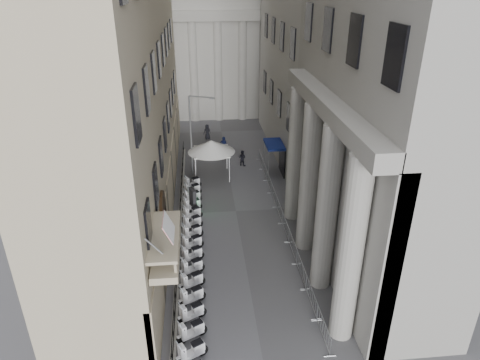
# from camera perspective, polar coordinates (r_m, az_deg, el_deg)

# --- Properties ---
(iron_fence) EXTENTS (0.30, 28.00, 1.40)m
(iron_fence) POSITION_cam_1_polar(r_m,az_deg,el_deg) (32.73, -7.92, -5.54)
(iron_fence) COLOR black
(iron_fence) RESTS_ON ground
(blue_awning) EXTENTS (1.60, 3.00, 3.00)m
(blue_awning) POSITION_cam_1_polar(r_m,az_deg,el_deg) (40.33, 4.45, 0.91)
(blue_awning) COLOR navy
(blue_awning) RESTS_ON ground
(scooter_1) EXTENTS (1.50, 1.14, 1.50)m
(scooter_1) POSITION_cam_1_polar(r_m,az_deg,el_deg) (22.54, -6.37, -22.74)
(scooter_1) COLOR white
(scooter_1) RESTS_ON ground
(scooter_2) EXTENTS (1.50, 1.14, 1.50)m
(scooter_2) POSITION_cam_1_polar(r_m,az_deg,el_deg) (23.45, -6.36, -20.33)
(scooter_2) COLOR white
(scooter_2) RESTS_ON ground
(scooter_3) EXTENTS (1.50, 1.14, 1.50)m
(scooter_3) POSITION_cam_1_polar(r_m,az_deg,el_deg) (24.38, -6.36, -18.11)
(scooter_3) COLOR white
(scooter_3) RESTS_ON ground
(scooter_4) EXTENTS (1.50, 1.14, 1.50)m
(scooter_4) POSITION_cam_1_polar(r_m,az_deg,el_deg) (25.36, -6.35, -16.05)
(scooter_4) COLOR white
(scooter_4) RESTS_ON ground
(scooter_5) EXTENTS (1.50, 1.14, 1.50)m
(scooter_5) POSITION_cam_1_polar(r_m,az_deg,el_deg) (26.36, -6.35, -14.15)
(scooter_5) COLOR white
(scooter_5) RESTS_ON ground
(scooter_6) EXTENTS (1.50, 1.14, 1.50)m
(scooter_6) POSITION_cam_1_polar(r_m,az_deg,el_deg) (27.39, -6.35, -12.39)
(scooter_6) COLOR white
(scooter_6) RESTS_ON ground
(scooter_7) EXTENTS (1.50, 1.14, 1.50)m
(scooter_7) POSITION_cam_1_polar(r_m,az_deg,el_deg) (28.44, -6.34, -10.76)
(scooter_7) COLOR white
(scooter_7) RESTS_ON ground
(scooter_8) EXTENTS (1.50, 1.14, 1.50)m
(scooter_8) POSITION_cam_1_polar(r_m,az_deg,el_deg) (29.52, -6.34, -9.24)
(scooter_8) COLOR white
(scooter_8) RESTS_ON ground
(scooter_9) EXTENTS (1.50, 1.14, 1.50)m
(scooter_9) POSITION_cam_1_polar(r_m,az_deg,el_deg) (30.61, -6.34, -7.84)
(scooter_9) COLOR white
(scooter_9) RESTS_ON ground
(scooter_10) EXTENTS (1.50, 1.14, 1.50)m
(scooter_10) POSITION_cam_1_polar(r_m,az_deg,el_deg) (31.73, -6.34, -6.53)
(scooter_10) COLOR white
(scooter_10) RESTS_ON ground
(scooter_11) EXTENTS (1.50, 1.14, 1.50)m
(scooter_11) POSITION_cam_1_polar(r_m,az_deg,el_deg) (32.85, -6.33, -5.31)
(scooter_11) COLOR white
(scooter_11) RESTS_ON ground
(scooter_12) EXTENTS (1.50, 1.14, 1.50)m
(scooter_12) POSITION_cam_1_polar(r_m,az_deg,el_deg) (34.00, -6.33, -4.17)
(scooter_12) COLOR white
(scooter_12) RESTS_ON ground
(scooter_13) EXTENTS (1.50, 1.14, 1.50)m
(scooter_13) POSITION_cam_1_polar(r_m,az_deg,el_deg) (35.15, -6.33, -3.11)
(scooter_13) COLOR white
(scooter_13) RESTS_ON ground
(scooter_14) EXTENTS (1.50, 1.14, 1.50)m
(scooter_14) POSITION_cam_1_polar(r_m,az_deg,el_deg) (36.31, -6.33, -2.11)
(scooter_14) COLOR white
(scooter_14) RESTS_ON ground
(scooter_15) EXTENTS (1.50, 1.14, 1.50)m
(scooter_15) POSITION_cam_1_polar(r_m,az_deg,el_deg) (37.49, -6.33, -1.18)
(scooter_15) COLOR white
(scooter_15) RESTS_ON ground
(barrier_0) EXTENTS (0.60, 2.40, 1.10)m
(barrier_0) POSITION_cam_1_polar(r_m,az_deg,el_deg) (23.76, 10.99, -19.97)
(barrier_0) COLOR #AAACB1
(barrier_0) RESTS_ON ground
(barrier_1) EXTENTS (0.60, 2.40, 1.10)m
(barrier_1) POSITION_cam_1_polar(r_m,az_deg,el_deg) (25.49, 9.42, -16.03)
(barrier_1) COLOR #AAACB1
(barrier_1) RESTS_ON ground
(barrier_2) EXTENTS (0.60, 2.40, 1.10)m
(barrier_2) POSITION_cam_1_polar(r_m,az_deg,el_deg) (27.33, 8.11, -12.60)
(barrier_2) COLOR #AAACB1
(barrier_2) RESTS_ON ground
(barrier_3) EXTENTS (0.60, 2.40, 1.10)m
(barrier_3) POSITION_cam_1_polar(r_m,az_deg,el_deg) (29.28, 7.00, -9.61)
(barrier_3) COLOR #AAACB1
(barrier_3) RESTS_ON ground
(barrier_4) EXTENTS (0.60, 2.40, 1.10)m
(barrier_4) POSITION_cam_1_polar(r_m,az_deg,el_deg) (31.30, 6.04, -7.00)
(barrier_4) COLOR #AAACB1
(barrier_4) RESTS_ON ground
(barrier_5) EXTENTS (0.60, 2.40, 1.10)m
(barrier_5) POSITION_cam_1_polar(r_m,az_deg,el_deg) (33.39, 5.21, -4.71)
(barrier_5) COLOR #AAACB1
(barrier_5) RESTS_ON ground
(barrier_6) EXTENTS (0.60, 2.40, 1.10)m
(barrier_6) POSITION_cam_1_polar(r_m,az_deg,el_deg) (35.53, 4.49, -2.69)
(barrier_6) COLOR #AAACB1
(barrier_6) RESTS_ON ground
(barrier_7) EXTENTS (0.60, 2.40, 1.10)m
(barrier_7) POSITION_cam_1_polar(r_m,az_deg,el_deg) (37.72, 3.85, -0.90)
(barrier_7) COLOR #AAACB1
(barrier_7) RESTS_ON ground
(barrier_8) EXTENTS (0.60, 2.40, 1.10)m
(barrier_8) POSITION_cam_1_polar(r_m,az_deg,el_deg) (39.94, 3.28, 0.69)
(barrier_8) COLOR #AAACB1
(barrier_8) RESTS_ON ground
(barrier_9) EXTENTS (0.60, 2.40, 1.10)m
(barrier_9) POSITION_cam_1_polar(r_m,az_deg,el_deg) (42.19, 2.77, 2.12)
(barrier_9) COLOR #AAACB1
(barrier_9) RESTS_ON ground
(security_tent) EXTENTS (4.27, 4.27, 3.47)m
(security_tent) POSITION_cam_1_polar(r_m,az_deg,el_deg) (38.67, -3.83, 4.48)
(security_tent) COLOR white
(security_tent) RESTS_ON ground
(street_lamp) EXTENTS (2.30, 1.05, 7.45)m
(street_lamp) POSITION_cam_1_polar(r_m,az_deg,el_deg) (38.70, -6.24, 6.77)
(street_lamp) COLOR gray
(street_lamp) RESTS_ON ground
(info_kiosk) EXTENTS (0.58, 0.98, 2.00)m
(info_kiosk) POSITION_cam_1_polar(r_m,az_deg,el_deg) (33.42, -6.27, -2.75)
(info_kiosk) COLOR black
(info_kiosk) RESTS_ON ground
(pedestrian_a) EXTENTS (0.82, 0.63, 2.01)m
(pedestrian_a) POSITION_cam_1_polar(r_m,az_deg,el_deg) (44.02, -2.18, 4.56)
(pedestrian_a) COLOR black
(pedestrian_a) RESTS_ON ground
(pedestrian_b) EXTENTS (0.95, 0.89, 1.55)m
(pedestrian_b) POSITION_cam_1_polar(r_m,az_deg,el_deg) (41.61, 0.29, 2.96)
(pedestrian_b) COLOR black
(pedestrian_b) RESTS_ON ground
(pedestrian_c) EXTENTS (0.95, 0.77, 1.70)m
(pedestrian_c) POSITION_cam_1_polar(r_m,az_deg,el_deg) (48.73, -4.40, 6.42)
(pedestrian_c) COLOR black
(pedestrian_c) RESTS_ON ground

